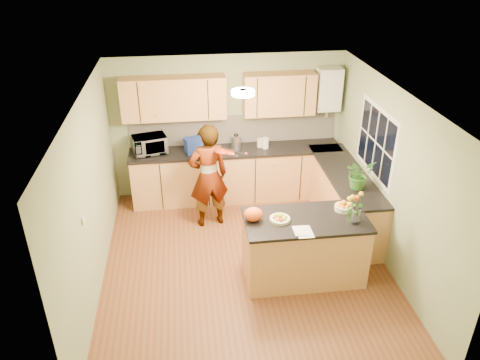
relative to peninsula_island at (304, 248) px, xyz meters
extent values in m
plane|color=brown|center=(-0.75, 0.34, -0.47)|extent=(4.50, 4.50, 0.00)
cube|color=white|center=(-0.75, 0.34, 2.03)|extent=(4.00, 4.50, 0.02)
cube|color=gray|center=(-0.75, 2.59, 0.78)|extent=(4.00, 0.02, 2.50)
cube|color=gray|center=(-0.75, -1.91, 0.78)|extent=(4.00, 0.02, 2.50)
cube|color=gray|center=(-2.75, 0.34, 0.78)|extent=(0.02, 4.50, 2.50)
cube|color=gray|center=(1.25, 0.34, 0.78)|extent=(0.02, 4.50, 2.50)
cube|color=tan|center=(-0.65, 2.29, -0.02)|extent=(3.60, 0.60, 0.90)
cube|color=black|center=(-0.65, 2.28, 0.45)|extent=(3.64, 0.62, 0.04)
cube|color=tan|center=(0.95, 1.19, -0.02)|extent=(0.60, 2.20, 0.90)
cube|color=black|center=(0.94, 1.19, 0.45)|extent=(0.62, 2.24, 0.04)
cube|color=beige|center=(-0.65, 2.58, 0.73)|extent=(3.60, 0.02, 0.52)
cube|color=tan|center=(-1.65, 2.42, 1.38)|extent=(1.70, 0.34, 0.70)
cube|color=tan|center=(0.10, 2.42, 1.38)|extent=(1.20, 0.34, 0.70)
cube|color=silver|center=(0.95, 2.43, 1.43)|extent=(0.40, 0.30, 0.72)
cylinder|color=#B6B6BB|center=(0.95, 2.43, 1.03)|extent=(0.06, 0.06, 0.20)
cube|color=silver|center=(1.24, 0.94, 1.08)|extent=(0.01, 1.30, 1.05)
cube|color=black|center=(1.24, 0.94, 1.08)|extent=(0.01, 1.18, 0.92)
cube|color=silver|center=(-2.74, -0.26, 0.83)|extent=(0.02, 0.09, 0.09)
cylinder|color=#FFEABF|center=(-0.75, 0.64, 1.99)|extent=(0.30, 0.30, 0.06)
cylinder|color=silver|center=(-0.75, 0.64, 2.02)|extent=(0.10, 0.10, 0.02)
cube|color=tan|center=(0.00, 0.00, -0.02)|extent=(1.58, 0.79, 0.89)
cube|color=black|center=(0.00, 0.00, 0.44)|extent=(1.62, 0.83, 0.04)
cylinder|color=beige|center=(-0.35, 0.00, 0.48)|extent=(0.27, 0.27, 0.04)
cylinder|color=beige|center=(0.55, 0.15, 0.50)|extent=(0.24, 0.24, 0.07)
cylinder|color=silver|center=(0.60, -0.18, 0.57)|extent=(0.11, 0.11, 0.22)
ellipsoid|color=#F75314|center=(-0.69, 0.05, 0.56)|extent=(0.28, 0.26, 0.18)
cube|color=silver|center=(-0.10, -0.30, 0.47)|extent=(0.20, 0.27, 0.01)
imported|color=tan|center=(-1.18, 1.49, 0.40)|extent=(0.70, 0.53, 1.73)
imported|color=silver|center=(-2.10, 2.33, 0.63)|extent=(0.62, 0.49, 0.30)
cube|color=#213B99|center=(-1.36, 2.28, 0.60)|extent=(0.36, 0.31, 0.25)
cylinder|color=#B6B6BB|center=(-0.64, 2.32, 0.59)|extent=(0.17, 0.17, 0.24)
sphere|color=black|center=(-0.64, 2.32, 0.75)|extent=(0.09, 0.09, 0.09)
cylinder|color=beige|center=(-0.22, 2.34, 0.55)|extent=(0.12, 0.12, 0.15)
cylinder|color=silver|center=(-0.14, 2.28, 0.57)|extent=(0.14, 0.14, 0.18)
imported|color=#316822|center=(0.95, 0.71, 0.70)|extent=(0.49, 0.45, 0.45)
camera|label=1|loc=(-1.51, -5.01, 3.78)|focal=35.00mm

